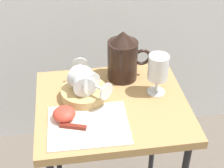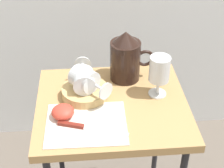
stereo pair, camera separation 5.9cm
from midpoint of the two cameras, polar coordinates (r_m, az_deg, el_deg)
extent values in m
cube|color=#AD8451|center=(1.21, 1.40, -3.69)|extent=(0.52, 0.46, 0.03)
cylinder|color=black|center=(1.57, -7.68, -9.22)|extent=(0.02, 0.02, 0.64)
cylinder|color=black|center=(1.60, 8.51, -8.26)|extent=(0.02, 0.02, 0.64)
cube|color=silver|center=(1.11, -2.76, -6.61)|extent=(0.26, 0.21, 0.00)
cylinder|color=tan|center=(1.22, -3.09, -1.37)|extent=(0.16, 0.16, 0.03)
cylinder|color=black|center=(1.28, 3.51, 3.81)|extent=(0.11, 0.11, 0.15)
cylinder|color=#B23819|center=(1.30, 3.46, 2.68)|extent=(0.10, 0.10, 0.08)
cone|color=black|center=(1.23, 3.67, 7.67)|extent=(0.10, 0.10, 0.04)
torus|color=black|center=(1.29, 6.79, 4.23)|extent=(0.07, 0.01, 0.07)
cylinder|color=silver|center=(1.25, 8.81, -1.58)|extent=(0.06, 0.06, 0.00)
cylinder|color=silver|center=(1.23, 8.94, -0.43)|extent=(0.01, 0.01, 0.06)
cylinder|color=silver|center=(1.19, 9.26, 2.44)|extent=(0.07, 0.07, 0.09)
cylinder|color=#B23819|center=(1.20, 9.17, 1.64)|extent=(0.06, 0.06, 0.05)
cylinder|color=silver|center=(1.18, -3.24, 0.63)|extent=(0.08, 0.08, 0.08)
cylinder|color=silver|center=(1.24, -3.47, 2.51)|extent=(0.01, 0.06, 0.01)
cylinder|color=silver|center=(1.27, -3.56, 3.30)|extent=(0.06, 0.01, 0.06)
cylinder|color=silver|center=(1.18, -3.18, 0.83)|extent=(0.11, 0.11, 0.08)
cylinder|color=silver|center=(1.14, -0.72, -0.55)|extent=(0.05, 0.05, 0.01)
cylinder|color=silver|center=(1.12, 0.46, -1.21)|extent=(0.05, 0.04, 0.06)
ellipsoid|color=#CC3D2D|center=(1.13, -6.63, -4.62)|extent=(0.07, 0.07, 0.04)
cube|color=silver|center=(1.08, 0.57, -7.87)|extent=(0.14, 0.06, 0.00)
cube|color=maroon|center=(1.10, -5.27, -6.75)|extent=(0.09, 0.04, 0.01)
camera|label=1|loc=(0.03, -88.53, 1.06)|focal=55.42mm
camera|label=2|loc=(0.03, 91.47, -1.06)|focal=55.42mm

